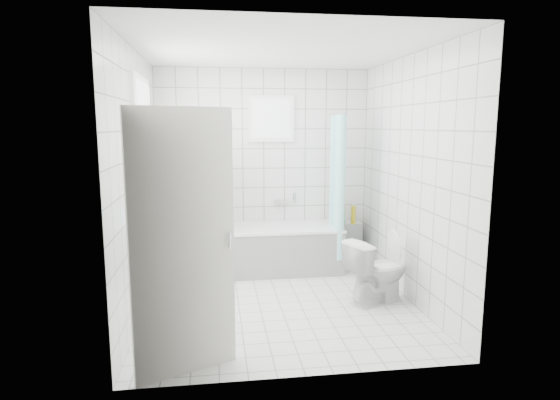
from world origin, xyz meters
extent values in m
plane|color=white|center=(0.00, 0.00, 0.00)|extent=(3.00, 3.00, 0.00)
plane|color=white|center=(0.00, 0.00, 2.60)|extent=(3.00, 3.00, 0.00)
cube|color=white|center=(0.00, 1.50, 1.30)|extent=(2.80, 0.02, 2.60)
cube|color=white|center=(0.00, -1.50, 1.30)|extent=(2.80, 0.02, 2.60)
cube|color=white|center=(-1.40, 0.00, 1.30)|extent=(0.02, 3.00, 2.60)
cube|color=white|center=(1.40, 0.00, 1.30)|extent=(0.02, 3.00, 2.60)
cube|color=white|center=(-1.35, 0.30, 1.60)|extent=(0.01, 0.90, 1.40)
cube|color=white|center=(0.10, 1.46, 1.95)|extent=(0.50, 0.01, 0.50)
cube|color=white|center=(-1.31, 0.30, 0.86)|extent=(0.18, 1.02, 0.08)
cube|color=silver|center=(-0.89, -1.32, 1.00)|extent=(0.75, 0.36, 2.00)
cube|color=white|center=(0.13, 1.12, 0.28)|extent=(1.61, 0.75, 0.55)
cube|color=white|center=(0.13, 1.12, 0.57)|extent=(1.63, 0.77, 0.03)
cube|color=white|center=(-0.75, 1.07, 0.75)|extent=(0.15, 0.85, 1.50)
cube|color=white|center=(1.12, 1.38, 0.28)|extent=(0.40, 0.24, 0.55)
imported|color=white|center=(1.03, -0.13, 0.35)|extent=(0.77, 0.60, 0.69)
cylinder|color=silver|center=(0.88, 1.10, 2.00)|extent=(0.02, 0.80, 0.02)
cube|color=silver|center=(0.23, 1.46, 0.85)|extent=(0.18, 0.06, 0.06)
imported|color=white|center=(-1.30, 0.42, 1.04)|extent=(0.14, 0.14, 0.27)
imported|color=#38F6FF|center=(-1.30, 0.07, 1.00)|extent=(0.12, 0.12, 0.20)
imported|color=silver|center=(-1.30, 0.27, 0.98)|extent=(0.14, 0.14, 0.15)
cylinder|color=gold|center=(1.19, 1.29, 0.67)|extent=(0.06, 0.06, 0.25)
cylinder|color=red|center=(1.07, 1.40, 0.67)|extent=(0.06, 0.06, 0.24)
cylinder|color=#189540|center=(1.05, 1.30, 0.66)|extent=(0.06, 0.06, 0.22)
camera|label=1|loc=(-0.64, -4.70, 1.87)|focal=30.00mm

